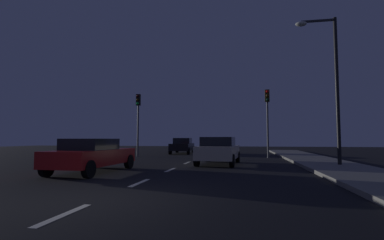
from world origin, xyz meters
name	(u,v)px	position (x,y,z in m)	size (l,w,h in m)	color
ground_plane	(174,168)	(0.00, 7.00, 0.00)	(80.00, 80.00, 0.00)	black
sidewalk_curb_right	(347,170)	(7.50, 7.00, 0.07)	(3.00, 40.00, 0.15)	gray
lane_stripe_nearest	(64,215)	(0.00, -1.20, 0.00)	(0.16, 1.60, 0.01)	silver
lane_stripe_second	(140,183)	(0.00, 2.60, 0.00)	(0.16, 1.60, 0.01)	silver
lane_stripe_third	(170,170)	(0.00, 6.40, 0.00)	(0.16, 1.60, 0.01)	silver
lane_stripe_fourth	(187,163)	(0.00, 10.20, 0.00)	(0.16, 1.60, 0.01)	silver
lane_stripe_fifth	(198,158)	(0.00, 14.00, 0.00)	(0.16, 1.60, 0.01)	silver
lane_stripe_sixth	(205,155)	(0.00, 17.80, 0.00)	(0.16, 1.60, 0.01)	silver
traffic_signal_left	(138,113)	(-4.97, 15.14, 3.46)	(0.32, 0.38, 4.94)	#4C4C51
traffic_signal_right	(267,110)	(4.98, 15.14, 3.49)	(0.32, 0.38, 4.99)	#4C4C51
car_stopped_ahead	(219,150)	(1.90, 9.54, 0.76)	(2.24, 4.31, 1.48)	beige
car_adjacent_lane	(93,155)	(-2.96, 4.89, 0.73)	(1.99, 4.52, 1.39)	#B21919
car_oncoming_far	(182,146)	(-2.50, 20.33, 0.75)	(2.10, 4.67, 1.47)	black
street_lamp_right	(330,77)	(7.50, 8.80, 4.47)	(1.97, 0.36, 7.44)	black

